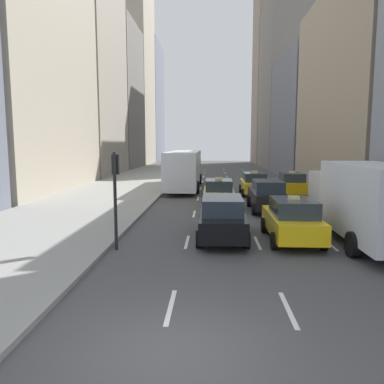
# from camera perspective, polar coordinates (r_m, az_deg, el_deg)

# --- Properties ---
(ground_plane) EXTENTS (160.00, 160.00, 0.00)m
(ground_plane) POSITION_cam_1_polar(r_m,az_deg,el_deg) (7.65, -3.43, -23.31)
(ground_plane) COLOR #474749
(sidewalk_left) EXTENTS (8.00, 66.00, 0.15)m
(sidewalk_left) POSITION_cam_1_polar(r_m,az_deg,el_deg) (34.63, -9.96, 0.91)
(sidewalk_left) COLOR gray
(sidewalk_left) RESTS_ON ground
(lane_markings) EXTENTS (5.72, 56.00, 0.01)m
(lane_markings) POSITION_cam_1_polar(r_m,az_deg,el_deg) (29.85, 6.52, -0.18)
(lane_markings) COLOR white
(lane_markings) RESTS_ON ground
(building_row_left) EXTENTS (6.00, 86.00, 34.69)m
(building_row_left) POSITION_cam_1_polar(r_m,az_deg,el_deg) (55.73, -13.04, 17.81)
(building_row_left) COLOR slate
(building_row_left) RESTS_ON ground
(building_row_right) EXTENTS (6.00, 74.57, 33.68)m
(building_row_right) POSITION_cam_1_polar(r_m,az_deg,el_deg) (50.14, 16.58, 15.84)
(building_row_right) COLOR gray
(building_row_right) RESTS_ON ground
(taxi_lead) EXTENTS (2.02, 4.40, 1.87)m
(taxi_lead) POSITION_cam_1_polar(r_m,az_deg,el_deg) (23.08, 4.07, -0.17)
(taxi_lead) COLOR yellow
(taxi_lead) RESTS_ON ground
(taxi_second) EXTENTS (2.02, 4.40, 1.87)m
(taxi_second) POSITION_cam_1_polar(r_m,az_deg,el_deg) (15.56, 14.99, -4.08)
(taxi_second) COLOR yellow
(taxi_second) RESTS_ON ground
(taxi_third) EXTENTS (2.02, 4.40, 1.87)m
(taxi_third) POSITION_cam_1_polar(r_m,az_deg,el_deg) (29.35, 14.87, 1.21)
(taxi_third) COLOR yellow
(taxi_third) RESTS_ON ground
(taxi_fourth) EXTENTS (2.02, 4.40, 1.87)m
(taxi_fourth) POSITION_cam_1_polar(r_m,az_deg,el_deg) (28.88, 9.43, 1.26)
(taxi_fourth) COLOR yellow
(taxi_fourth) RESTS_ON ground
(sedan_black_near) EXTENTS (2.02, 4.85, 1.77)m
(sedan_black_near) POSITION_cam_1_polar(r_m,az_deg,el_deg) (15.44, 4.58, -3.86)
(sedan_black_near) COLOR black
(sedan_black_near) RESTS_ON ground
(sedan_silver_behind) EXTENTS (2.02, 4.60, 1.81)m
(sedan_silver_behind) POSITION_cam_1_polar(r_m,az_deg,el_deg) (22.16, 11.38, -0.52)
(sedan_silver_behind) COLOR black
(sedan_silver_behind) RESTS_ON ground
(city_bus) EXTENTS (2.80, 11.61, 3.25)m
(city_bus) POSITION_cam_1_polar(r_m,az_deg,el_deg) (32.48, -1.19, 3.63)
(city_bus) COLOR silver
(city_bus) RESTS_ON ground
(box_truck) EXTENTS (2.58, 8.40, 3.15)m
(box_truck) POSITION_cam_1_polar(r_m,az_deg,el_deg) (16.31, 24.71, -1.03)
(box_truck) COLOR silver
(box_truck) RESTS_ON ground
(traffic_light_pole) EXTENTS (0.24, 0.42, 3.60)m
(traffic_light_pole) POSITION_cam_1_polar(r_m,az_deg,el_deg) (13.96, -11.59, 1.09)
(traffic_light_pole) COLOR black
(traffic_light_pole) RESTS_ON ground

